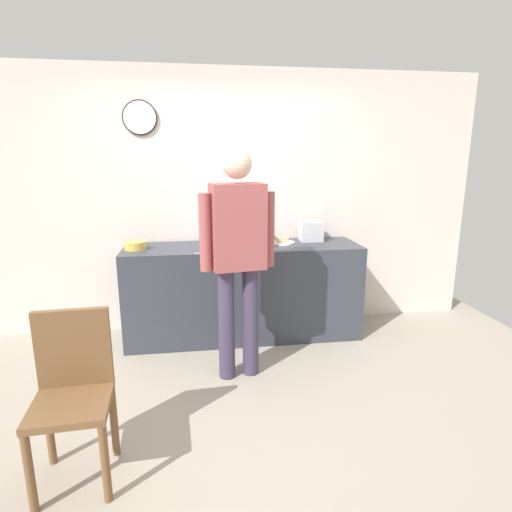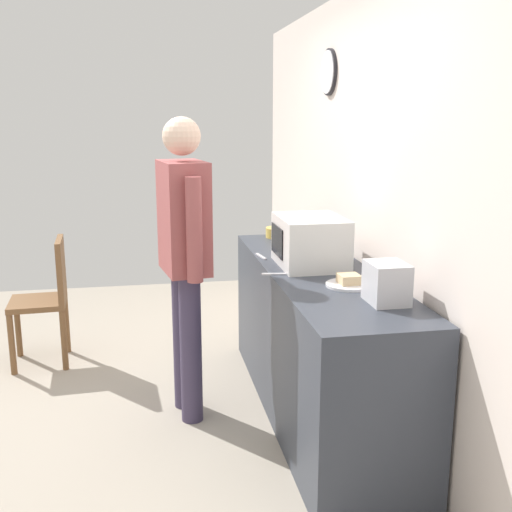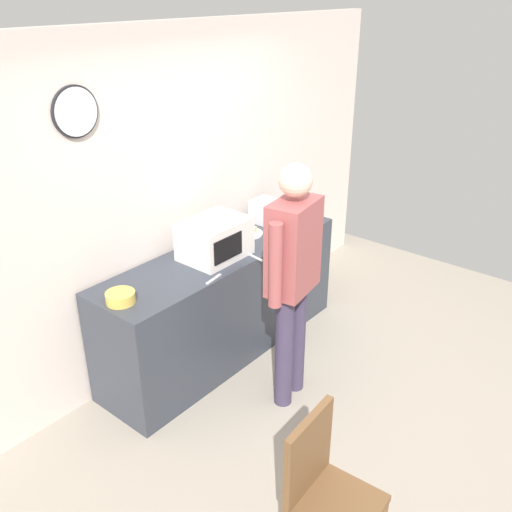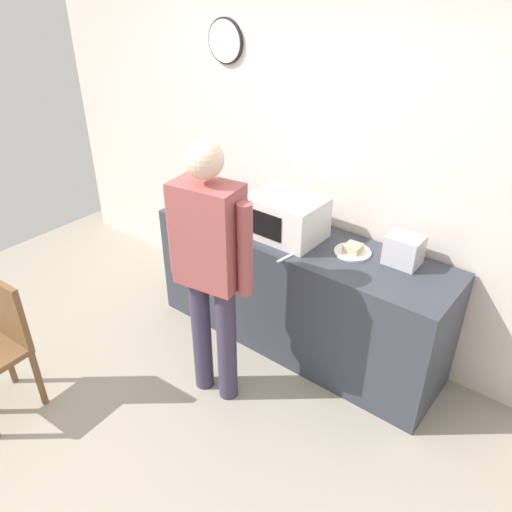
# 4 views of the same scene
# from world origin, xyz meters

# --- Properties ---
(ground_plane) EXTENTS (6.00, 6.00, 0.00)m
(ground_plane) POSITION_xyz_m (0.00, 0.00, 0.00)
(ground_plane) COLOR #9E9384
(back_wall) EXTENTS (5.40, 0.13, 2.60)m
(back_wall) POSITION_xyz_m (-0.00, 1.60, 1.30)
(back_wall) COLOR silver
(back_wall) RESTS_ON ground_plane
(kitchen_counter) EXTENTS (2.26, 0.62, 0.92)m
(kitchen_counter) POSITION_xyz_m (0.20, 1.22, 0.46)
(kitchen_counter) COLOR #333842
(kitchen_counter) RESTS_ON ground_plane
(microwave) EXTENTS (0.50, 0.39, 0.30)m
(microwave) POSITION_xyz_m (0.10, 1.19, 1.07)
(microwave) COLOR silver
(microwave) RESTS_ON kitchen_counter
(sandwich_plate) EXTENTS (0.25, 0.25, 0.07)m
(sandwich_plate) POSITION_xyz_m (0.59, 1.28, 0.94)
(sandwich_plate) COLOR white
(sandwich_plate) RESTS_ON kitchen_counter
(salad_bowl) EXTENTS (0.20, 0.20, 0.07)m
(salad_bowl) POSITION_xyz_m (-0.80, 1.20, 0.96)
(salad_bowl) COLOR gold
(salad_bowl) RESTS_ON kitchen_counter
(toaster) EXTENTS (0.22, 0.18, 0.20)m
(toaster) POSITION_xyz_m (0.91, 1.36, 1.02)
(toaster) COLOR silver
(toaster) RESTS_ON kitchen_counter
(fork_utensil) EXTENTS (0.17, 0.04, 0.01)m
(fork_utensil) POSITION_xyz_m (-0.18, 0.94, 0.92)
(fork_utensil) COLOR silver
(fork_utensil) RESTS_ON kitchen_counter
(spoon_utensil) EXTENTS (0.05, 0.17, 0.01)m
(spoon_utensil) POSITION_xyz_m (0.28, 0.95, 0.92)
(spoon_utensil) COLOR silver
(spoon_utensil) RESTS_ON kitchen_counter
(person_standing) EXTENTS (0.58, 0.30, 1.81)m
(person_standing) POSITION_xyz_m (0.07, 0.44, 1.07)
(person_standing) COLOR #3C334E
(person_standing) RESTS_ON ground_plane
(wooden_chair) EXTENTS (0.42, 0.42, 0.94)m
(wooden_chair) POSITION_xyz_m (-0.93, -0.51, 0.52)
(wooden_chair) COLOR brown
(wooden_chair) RESTS_ON ground_plane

